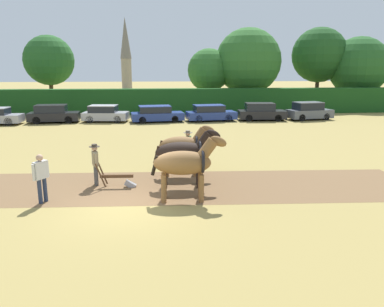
{
  "coord_description": "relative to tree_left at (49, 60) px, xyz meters",
  "views": [
    {
      "loc": [
        1.08,
        -12.17,
        4.6
      ],
      "look_at": [
        2.47,
        3.02,
        1.1
      ],
      "focal_mm": 35.0,
      "sensor_mm": 36.0,
      "label": 1
    }
  ],
  "objects": [
    {
      "name": "plowed_furrow_strip",
      "position": [
        8.79,
        -29.32,
        -5.4
      ],
      "size": [
        26.5,
        5.51,
        0.01
      ],
      "primitive_type": "cube",
      "rotation": [
        0.0,
        0.0,
        -0.05
      ],
      "color": "brown",
      "rests_on": "ground"
    },
    {
      "name": "church_spire",
      "position": [
        5.9,
        31.98,
        1.98
      ],
      "size": [
        2.17,
        2.17,
        14.11
      ],
      "color": "gray",
      "rests_on": "ground"
    },
    {
      "name": "parked_car_center_right",
      "position": [
        11.73,
        -11.08,
        -4.72
      ],
      "size": [
        4.69,
        2.41,
        1.41
      ],
      "rotation": [
        0.0,
        0.0,
        0.13
      ],
      "color": "navy",
      "rests_on": "ground"
    },
    {
      "name": "hedgerow",
      "position": [
        10.76,
        -5.46,
        -4.13
      ],
      "size": [
        77.6,
        1.62,
        2.56
      ],
      "primitive_type": "cube",
      "color": "#194719",
      "rests_on": "ground"
    },
    {
      "name": "parked_car_center",
      "position": [
        7.24,
        -10.57,
        -4.71
      ],
      "size": [
        4.02,
        2.27,
        1.44
      ],
      "rotation": [
        0.0,
        0.0,
        -0.11
      ],
      "color": "#A8A8B2",
      "rests_on": "ground"
    },
    {
      "name": "farmer_beside_team",
      "position": [
        13.24,
        -26.3,
        -4.4
      ],
      "size": [
        0.43,
        0.63,
        1.71
      ],
      "rotation": [
        0.0,
        0.0,
        -0.34
      ],
      "color": "#4C4C4C",
      "rests_on": "ground"
    },
    {
      "name": "parked_car_far_right",
      "position": [
        21.07,
        -10.95,
        -4.66
      ],
      "size": [
        4.28,
        2.06,
        1.55
      ],
      "rotation": [
        0.0,
        0.0,
        -0.07
      ],
      "color": "black",
      "rests_on": "ground"
    },
    {
      "name": "farmer_at_plow",
      "position": [
        9.32,
        -29.01,
        -4.43
      ],
      "size": [
        0.42,
        0.63,
        1.68
      ],
      "rotation": [
        0.0,
        0.0,
        0.28
      ],
      "color": "#4C4C4C",
      "rests_on": "ground"
    },
    {
      "name": "tree_center_right",
      "position": [
        30.7,
        -0.28,
        0.65
      ],
      "size": [
        6.29,
        6.29,
        9.22
      ],
      "color": "#423323",
      "rests_on": "ground"
    },
    {
      "name": "draft_horse_lead_left",
      "position": [
        12.77,
        -31.11,
        -4.04
      ],
      "size": [
        2.71,
        0.98,
        2.4
      ],
      "rotation": [
        0.0,
        0.0,
        -0.05
      ],
      "color": "brown",
      "rests_on": "ground"
    },
    {
      "name": "ground_plane",
      "position": [
        10.76,
        -31.53,
        -5.4
      ],
      "size": [
        240.0,
        240.0,
        0.0
      ],
      "primitive_type": "plane",
      "color": "#998447"
    },
    {
      "name": "draft_horse_trail_left",
      "position": [
        12.92,
        -27.91,
        -4.11
      ],
      "size": [
        2.58,
        0.99,
        2.28
      ],
      "rotation": [
        0.0,
        0.0,
        -0.05
      ],
      "color": "brown",
      "rests_on": "ground"
    },
    {
      "name": "tree_right",
      "position": [
        34.94,
        -1.54,
        -0.65
      ],
      "size": [
        6.73,
        6.73,
        8.12
      ],
      "color": "#423323",
      "rests_on": "ground"
    },
    {
      "name": "parked_car_right",
      "position": [
        16.48,
        -10.96,
        -4.71
      ],
      "size": [
        4.49,
        2.34,
        1.43
      ],
      "rotation": [
        0.0,
        0.0,
        0.12
      ],
      "color": "navy",
      "rests_on": "ground"
    },
    {
      "name": "tree_center",
      "position": [
        22.03,
        -1.36,
        -0.09
      ],
      "size": [
        7.34,
        7.34,
        8.99
      ],
      "color": "#423323",
      "rests_on": "ground"
    },
    {
      "name": "parked_car_end_right",
      "position": [
        25.51,
        -10.92,
        -4.64
      ],
      "size": [
        4.26,
        2.41,
        1.6
      ],
      "rotation": [
        0.0,
        0.0,
        0.18
      ],
      "color": "#565B66",
      "rests_on": "ground"
    },
    {
      "name": "tree_left",
      "position": [
        0.0,
        0.0,
        0.0
      ],
      "size": [
        5.43,
        5.43,
        8.14
      ],
      "color": "#4C3823",
      "rests_on": "ground"
    },
    {
      "name": "tree_center_left",
      "position": [
        17.64,
        -1.11,
        -1.07
      ],
      "size": [
        4.78,
        4.78,
        6.74
      ],
      "color": "#4C3823",
      "rests_on": "ground"
    },
    {
      "name": "plow",
      "position": [
        10.3,
        -29.39,
        -5.09
      ],
      "size": [
        1.56,
        0.48,
        1.13
      ],
      "rotation": [
        0.0,
        0.0,
        -0.05
      ],
      "color": "#4C331E",
      "rests_on": "ground"
    },
    {
      "name": "farmer_onlooker_left",
      "position": [
        7.78,
        -30.89,
        -4.39
      ],
      "size": [
        0.44,
        0.59,
        1.73
      ],
      "rotation": [
        0.0,
        0.0,
        -0.56
      ],
      "color": "#28334C",
      "rests_on": "ground"
    },
    {
      "name": "draft_horse_lead_right",
      "position": [
        12.84,
        -29.51,
        -4.03
      ],
      "size": [
        2.7,
        0.96,
        2.36
      ],
      "rotation": [
        0.0,
        0.0,
        -0.05
      ],
      "color": "black",
      "rests_on": "ground"
    },
    {
      "name": "parked_car_center_left",
      "position": [
        2.88,
        -10.71,
        -4.67
      ],
      "size": [
        4.28,
        2.11,
        1.53
      ],
      "rotation": [
        0.0,
        0.0,
        0.07
      ],
      "color": "black",
      "rests_on": "ground"
    }
  ]
}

